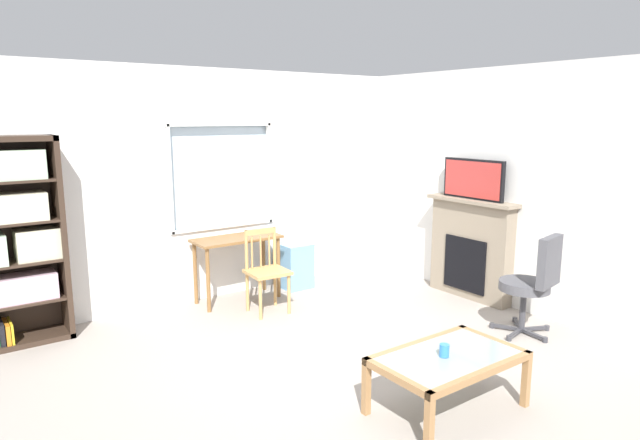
% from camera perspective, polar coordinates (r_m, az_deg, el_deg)
% --- Properties ---
extents(ground, '(6.12, 5.83, 0.02)m').
position_cam_1_polar(ground, '(4.81, 1.15, -15.30)').
color(ground, '#9E9389').
extents(wall_back_with_window, '(5.12, 0.15, 2.63)m').
position_cam_1_polar(wall_back_with_window, '(6.46, -11.96, 3.39)').
color(wall_back_with_window, silver).
rests_on(wall_back_with_window, ground).
extents(wall_right, '(0.12, 5.03, 2.63)m').
position_cam_1_polar(wall_right, '(6.32, 20.57, 2.88)').
color(wall_right, silver).
rests_on(wall_right, ground).
extents(bookshelf, '(0.90, 0.38, 1.93)m').
position_cam_1_polar(bookshelf, '(5.75, -29.52, -1.59)').
color(bookshelf, '#38281E').
rests_on(bookshelf, ground).
extents(desk_under_window, '(0.99, 0.44, 0.75)m').
position_cam_1_polar(desk_under_window, '(6.37, -8.57, -2.88)').
color(desk_under_window, brown).
rests_on(desk_under_window, ground).
extents(wooden_chair, '(0.44, 0.43, 0.90)m').
position_cam_1_polar(wooden_chair, '(6.01, -5.59, -5.17)').
color(wooden_chair, tan).
rests_on(wooden_chair, ground).
extents(plastic_drawer_unit, '(0.35, 0.40, 0.55)m').
position_cam_1_polar(plastic_drawer_unit, '(6.89, -2.70, -4.68)').
color(plastic_drawer_unit, '#72ADDB').
rests_on(plastic_drawer_unit, ground).
extents(fireplace, '(0.26, 1.15, 1.17)m').
position_cam_1_polar(fireplace, '(6.65, 15.30, -2.85)').
color(fireplace, gray).
rests_on(fireplace, ground).
extents(tv, '(0.06, 0.81, 0.46)m').
position_cam_1_polar(tv, '(6.50, 15.55, 4.09)').
color(tv, black).
rests_on(tv, fireplace).
extents(office_chair, '(0.58, 0.57, 1.00)m').
position_cam_1_polar(office_chair, '(5.69, 21.21, -5.80)').
color(office_chair, '#4C4C51').
rests_on(office_chair, ground).
extents(coffee_table, '(1.07, 0.65, 0.43)m').
position_cam_1_polar(coffee_table, '(4.17, 13.12, -14.13)').
color(coffee_table, '#8C9E99').
rests_on(coffee_table, ground).
extents(sippy_cup, '(0.07, 0.07, 0.09)m').
position_cam_1_polar(sippy_cup, '(4.10, 12.72, -13.01)').
color(sippy_cup, '#337FD6').
rests_on(sippy_cup, coffee_table).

